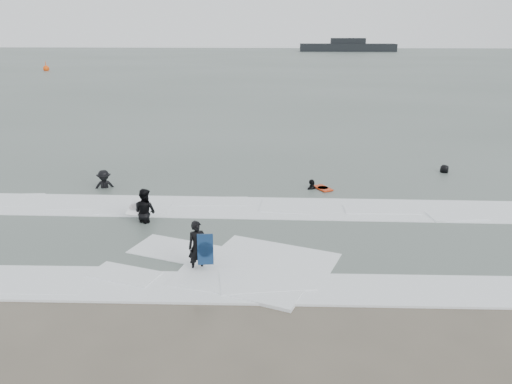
{
  "coord_description": "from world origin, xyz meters",
  "views": [
    {
      "loc": [
        0.87,
        -13.39,
        7.27
      ],
      "look_at": [
        0.0,
        5.0,
        1.1
      ],
      "focal_mm": 35.0,
      "sensor_mm": 36.0,
      "label": 1
    }
  ],
  "objects_px": {
    "vessel_horizon": "(348,47)",
    "surfer_right_far": "(444,174)",
    "buoy": "(46,68)",
    "surfer_centre": "(198,270)",
    "surfer_wading": "(146,222)",
    "surfer_breaker": "(105,189)",
    "surfer_right_near": "(312,190)"
  },
  "relations": [
    {
      "from": "surfer_centre",
      "to": "surfer_right_near",
      "type": "xyz_separation_m",
      "value": [
        4.02,
        8.26,
        0.0
      ]
    },
    {
      "from": "surfer_right_far",
      "to": "buoy",
      "type": "xyz_separation_m",
      "value": [
        -47.66,
        58.65,
        0.42
      ]
    },
    {
      "from": "surfer_wading",
      "to": "surfer_right_near",
      "type": "height_order",
      "value": "surfer_wading"
    },
    {
      "from": "surfer_right_far",
      "to": "buoy",
      "type": "relative_size",
      "value": 0.98
    },
    {
      "from": "buoy",
      "to": "vessel_horizon",
      "type": "distance_m",
      "value": 89.33
    },
    {
      "from": "surfer_breaker",
      "to": "surfer_right_near",
      "type": "height_order",
      "value": "surfer_breaker"
    },
    {
      "from": "vessel_horizon",
      "to": "surfer_right_far",
      "type": "bearing_deg",
      "value": -94.93
    },
    {
      "from": "surfer_wading",
      "to": "surfer_right_near",
      "type": "distance_m",
      "value": 7.99
    },
    {
      "from": "surfer_centre",
      "to": "surfer_right_far",
      "type": "relative_size",
      "value": 1.03
    },
    {
      "from": "surfer_right_far",
      "to": "surfer_centre",
      "type": "bearing_deg",
      "value": 21.27
    },
    {
      "from": "surfer_wading",
      "to": "vessel_horizon",
      "type": "height_order",
      "value": "vessel_horizon"
    },
    {
      "from": "surfer_centre",
      "to": "surfer_right_far",
      "type": "distance_m",
      "value": 15.72
    },
    {
      "from": "buoy",
      "to": "surfer_wading",
      "type": "bearing_deg",
      "value": -62.75
    },
    {
      "from": "vessel_horizon",
      "to": "surfer_breaker",
      "type": "bearing_deg",
      "value": -101.99
    },
    {
      "from": "buoy",
      "to": "vessel_horizon",
      "type": "xyz_separation_m",
      "value": [
        58.55,
        67.47,
        0.97
      ]
    },
    {
      "from": "surfer_right_far",
      "to": "buoy",
      "type": "bearing_deg",
      "value": -75.3
    },
    {
      "from": "surfer_wading",
      "to": "surfer_right_far",
      "type": "distance_m",
      "value": 15.52
    },
    {
      "from": "surfer_centre",
      "to": "surfer_wading",
      "type": "distance_m",
      "value": 4.73
    },
    {
      "from": "surfer_breaker",
      "to": "buoy",
      "type": "relative_size",
      "value": 1.08
    },
    {
      "from": "surfer_wading",
      "to": "surfer_breaker",
      "type": "bearing_deg",
      "value": -26.11
    },
    {
      "from": "surfer_breaker",
      "to": "buoy",
      "type": "xyz_separation_m",
      "value": [
        -31.03,
        62.05,
        0.42
      ]
    },
    {
      "from": "surfer_right_far",
      "to": "vessel_horizon",
      "type": "relative_size",
      "value": 0.06
    },
    {
      "from": "surfer_centre",
      "to": "buoy",
      "type": "bearing_deg",
      "value": 92.11
    },
    {
      "from": "surfer_centre",
      "to": "surfer_right_far",
      "type": "height_order",
      "value": "surfer_centre"
    },
    {
      "from": "surfer_breaker",
      "to": "surfer_right_near",
      "type": "relative_size",
      "value": 1.08
    },
    {
      "from": "surfer_right_near",
      "to": "vessel_horizon",
      "type": "xyz_separation_m",
      "value": [
        17.86,
        129.11,
        1.39
      ]
    },
    {
      "from": "surfer_breaker",
      "to": "buoy",
      "type": "height_order",
      "value": "buoy"
    },
    {
      "from": "surfer_breaker",
      "to": "vessel_horizon",
      "type": "xyz_separation_m",
      "value": [
        27.51,
        129.52,
        1.39
      ]
    },
    {
      "from": "surfer_breaker",
      "to": "surfer_right_near",
      "type": "bearing_deg",
      "value": -18.47
    },
    {
      "from": "surfer_centre",
      "to": "surfer_breaker",
      "type": "xyz_separation_m",
      "value": [
        -5.64,
        7.85,
        0.0
      ]
    },
    {
      "from": "surfer_wading",
      "to": "surfer_breaker",
      "type": "height_order",
      "value": "surfer_wading"
    },
    {
      "from": "surfer_right_far",
      "to": "vessel_horizon",
      "type": "distance_m",
      "value": 126.6
    }
  ]
}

